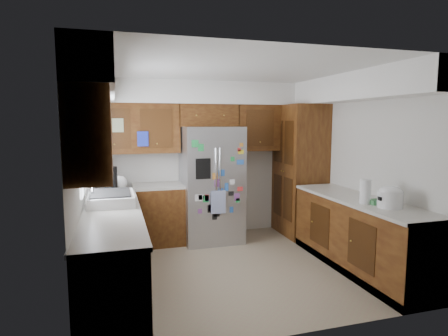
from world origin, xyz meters
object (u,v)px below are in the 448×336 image
(pantry, at_px, (300,170))
(fridge, at_px, (211,184))
(rice_cooker, at_px, (390,197))
(paper_towel, at_px, (365,192))

(pantry, height_order, fridge, pantry)
(rice_cooker, bearing_deg, pantry, 89.99)
(rice_cooker, xyz_separation_m, paper_towel, (-0.13, 0.26, 0.02))
(paper_towel, bearing_deg, fridge, 125.21)
(pantry, height_order, rice_cooker, pantry)
(rice_cooker, bearing_deg, paper_towel, 117.56)
(pantry, bearing_deg, paper_towel, -94.11)
(paper_towel, bearing_deg, pantry, 85.89)
(pantry, height_order, paper_towel, pantry)
(pantry, distance_m, fridge, 1.51)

